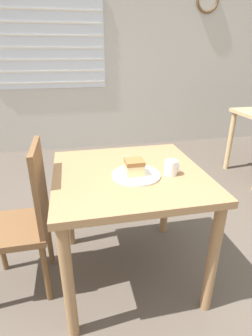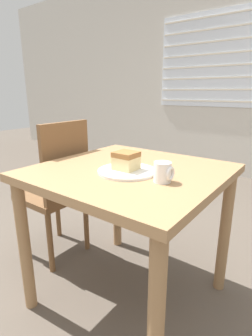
% 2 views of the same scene
% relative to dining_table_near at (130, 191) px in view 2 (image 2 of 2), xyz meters
% --- Properties ---
extents(dining_table_near, '(0.87, 0.85, 0.76)m').
position_rel_dining_table_near_xyz_m(dining_table_near, '(0.00, 0.00, 0.00)').
color(dining_table_near, '#9E754C').
rests_on(dining_table_near, ground_plane).
extents(chair_near_window, '(0.38, 0.38, 0.95)m').
position_rel_dining_table_near_xyz_m(chair_near_window, '(-0.61, 0.03, -0.13)').
color(chair_near_window, brown).
rests_on(chair_near_window, ground_plane).
extents(plate, '(0.27, 0.27, 0.01)m').
position_rel_dining_table_near_xyz_m(plate, '(0.03, -0.06, 0.12)').
color(plate, white).
rests_on(plate, dining_table_near).
extents(cake_slice, '(0.10, 0.10, 0.08)m').
position_rel_dining_table_near_xyz_m(cake_slice, '(0.02, -0.05, 0.17)').
color(cake_slice, '#E5CC89').
rests_on(cake_slice, plate).
extents(coffee_mug, '(0.08, 0.07, 0.08)m').
position_rel_dining_table_near_xyz_m(coffee_mug, '(0.23, -0.08, 0.16)').
color(coffee_mug, white).
rests_on(coffee_mug, dining_table_near).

